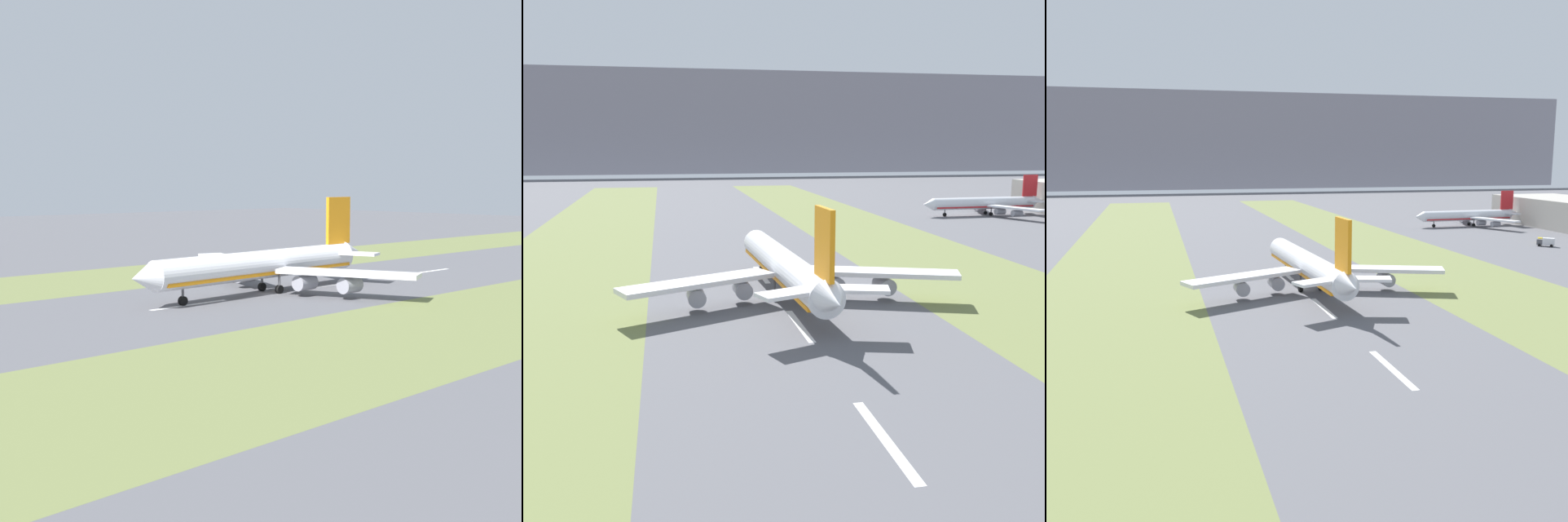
{
  "view_description": "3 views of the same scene",
  "coord_description": "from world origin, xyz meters",
  "views": [
    {
      "loc": [
        -110.94,
        104.33,
        23.17
      ],
      "look_at": [
        1.31,
        0.59,
        7.0
      ],
      "focal_mm": 50.0,
      "sensor_mm": 36.0,
      "label": 1
    },
    {
      "loc": [
        -21.44,
        -114.17,
        30.06
      ],
      "look_at": [
        1.31,
        0.59,
        7.0
      ],
      "focal_mm": 42.0,
      "sensor_mm": 36.0,
      "label": 2
    },
    {
      "loc": [
        -34.91,
        -144.27,
        32.89
      ],
      "look_at": [
        1.31,
        0.59,
        7.0
      ],
      "focal_mm": 42.0,
      "sensor_mm": 36.0,
      "label": 3
    }
  ],
  "objects": [
    {
      "name": "mountain_ridge",
      "position": [
        0.0,
        520.0,
        47.03
      ],
      "size": [
        800.0,
        120.0,
        94.07
      ],
      "primitive_type": "cube",
      "color": "gray",
      "rests_on": "ground"
    },
    {
      "name": "centreline_dash_far",
      "position": [
        0.0,
        20.59,
        0.01
      ],
      "size": [
        1.2,
        18.0,
        0.01
      ],
      "primitive_type": "cube",
      "color": "silver",
      "rests_on": "ground"
    },
    {
      "name": "ground_plane",
      "position": [
        0.0,
        0.0,
        0.0
      ],
      "size": [
        800.0,
        800.0,
        0.0
      ],
      "primitive_type": "plane",
      "color": "#56565B"
    },
    {
      "name": "airplane_main_jet",
      "position": [
        1.39,
        -1.31,
        6.02
      ],
      "size": [
        64.07,
        67.18,
        20.2
      ],
      "color": "white",
      "rests_on": "ground"
    },
    {
      "name": "centreline_dash_near",
      "position": [
        0.0,
        -59.41,
        0.01
      ],
      "size": [
        1.2,
        18.0,
        0.01
      ],
      "primitive_type": "cube",
      "color": "silver",
      "rests_on": "ground"
    },
    {
      "name": "grass_median_west",
      "position": [
        -45.0,
        0.0,
        0.0
      ],
      "size": [
        40.0,
        600.0,
        0.01
      ],
      "primitive_type": "cube",
      "color": "olive",
      "rests_on": "ground"
    },
    {
      "name": "grass_median_east",
      "position": [
        45.0,
        0.0,
        0.0
      ],
      "size": [
        40.0,
        600.0,
        0.01
      ],
      "primitive_type": "cube",
      "color": "olive",
      "rests_on": "ground"
    },
    {
      "name": "airplane_parked_apron",
      "position": [
        109.17,
        115.21,
        4.86
      ],
      "size": [
        54.22,
        51.78,
        16.31
      ],
      "color": "silver",
      "rests_on": "ground"
    },
    {
      "name": "centreline_dash_mid",
      "position": [
        0.0,
        -19.41,
        0.01
      ],
      "size": [
        1.2,
        18.0,
        0.01
      ],
      "primitive_type": "cube",
      "color": "silver",
      "rests_on": "ground"
    }
  ]
}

